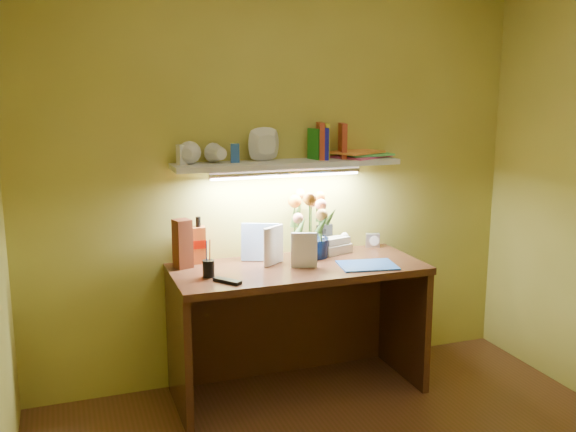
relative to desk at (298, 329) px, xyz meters
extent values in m
cube|color=#321A0D|center=(0.00, 0.00, 0.00)|extent=(1.40, 0.60, 0.75)
cube|color=silver|center=(0.59, 0.25, 0.42)|extent=(0.09, 0.07, 0.08)
cube|color=#5B2411|center=(-0.61, 0.18, 0.51)|extent=(0.11, 0.11, 0.27)
cylinder|color=black|center=(-0.52, -0.04, 0.45)|extent=(0.07, 0.07, 0.15)
cube|color=black|center=(-0.45, -0.17, 0.38)|extent=(0.13, 0.15, 0.02)
cube|color=blue|center=(0.36, -0.14, 0.38)|extent=(0.34, 0.28, 0.01)
imported|color=white|center=(-0.19, 0.02, 0.49)|extent=(0.15, 0.10, 0.22)
imported|color=silver|center=(-0.05, -0.02, 0.47)|extent=(0.14, 0.06, 0.20)
cube|color=silver|center=(0.00, 0.18, 0.93)|extent=(1.30, 0.25, 0.03)
imported|color=silver|center=(-0.57, 0.16, 0.99)|extent=(0.16, 0.16, 0.10)
imported|color=silver|center=(-0.38, 0.16, 0.99)|extent=(0.14, 0.14, 0.10)
imported|color=silver|center=(-0.12, 0.19, 0.96)|extent=(0.21, 0.21, 0.05)
cube|color=silver|center=(-0.59, 0.20, 0.99)|extent=(0.06, 0.06, 0.11)
cube|color=blue|center=(-0.30, 0.21, 0.99)|extent=(0.05, 0.05, 0.10)
cube|color=#AF3E26|center=(0.21, 0.20, 1.05)|extent=(0.06, 0.15, 0.21)
cube|color=gold|center=(0.26, 0.21, 1.04)|extent=(0.06, 0.13, 0.20)
cube|color=#1516B0|center=(0.24, 0.19, 1.03)|extent=(0.07, 0.13, 0.18)
cube|color=#1F7F1E|center=(0.17, 0.21, 1.03)|extent=(0.04, 0.12, 0.18)
cube|color=#AF3E26|center=(0.35, 0.20, 1.04)|extent=(0.06, 0.15, 0.20)
cube|color=#DD4DA0|center=(0.48, 0.22, 0.95)|extent=(0.39, 0.35, 0.01)
cube|color=#58D36E|center=(0.50, 0.20, 0.96)|extent=(0.31, 0.24, 0.01)
cube|color=#FF9F3E|center=(0.44, 0.20, 0.97)|extent=(0.35, 0.31, 0.01)
camera|label=1|loc=(-1.22, -3.22, 1.35)|focal=40.00mm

